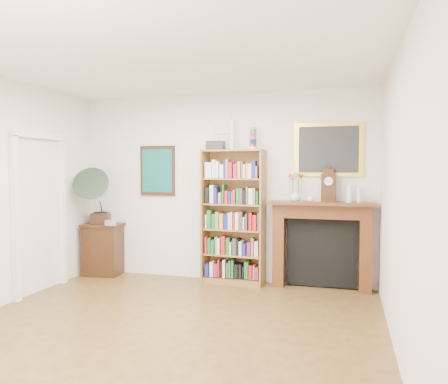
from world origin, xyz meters
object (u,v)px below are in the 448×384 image
Objects in this scene: bottle_left at (349,193)px; bottle_right at (359,195)px; gramophone at (95,192)px; mantel_clock at (329,186)px; teacup at (311,199)px; fireplace at (321,237)px; bookshelf at (233,209)px; side_cabinet at (103,249)px; cd_stack at (110,223)px; flower_vase at (295,196)px.

bottle_right is at bearing -4.36° from bottle_left.
gramophone reaches higher than mantel_clock.
gramophone is 3.31m from teacup.
mantel_clock reaches higher than fireplace.
bookshelf reaches higher than side_cabinet.
mantel_clock is (3.23, 0.27, 0.59)m from cd_stack.
mantel_clock is 5.53× the size of teacup.
mantel_clock reaches higher than side_cabinet.
mantel_clock is at bearing 5.15° from flower_vase.
mantel_clock is (0.09, -0.02, 0.72)m from fireplace.
bottle_right is (3.64, 0.22, 0.47)m from cd_stack.
fireplace is at bearing -15.40° from gramophone.
bookshelf reaches higher than flower_vase.
fireplace reaches higher than side_cabinet.
bottle_right is (0.49, -0.07, 0.60)m from fireplace.
mantel_clock is 2.96× the size of flower_vase.
teacup is at bearing -9.72° from flower_vase.
side_cabinet is 0.91m from gramophone.
side_cabinet is 3.34m from teacup.
gramophone is 3.55m from mantel_clock.
flower_vase is 0.64× the size of bottle_left.
gramophone is at bearing -175.79° from fireplace.
bookshelf is 1.12m from teacup.
cd_stack is at bearing -176.58° from bottle_right.
fireplace is (1.26, 0.08, -0.37)m from bookshelf.
mantel_clock is at bearing 18.21° from teacup.
bookshelf is 1.55× the size of fireplace.
bottle_left is (0.51, 0.04, 0.09)m from teacup.
bottle_left is at bearing 0.12° from flower_vase.
flower_vase is at bearing 179.45° from bottle_right.
bookshelf is 2.21m from gramophone.
flower_vase is 1.87× the size of teacup.
gramophone is at bearing -173.57° from mantel_clock.
side_cabinet is 3.15m from flower_vase.
side_cabinet is 3.62m from mantel_clock.
bottle_left is at bearing -4.06° from side_cabinet.
gramophone is 3.82m from bottle_left.
teacup is 0.34× the size of bottle_left.
bookshelf is 2.23m from side_cabinet.
side_cabinet is 3.97m from bottle_right.
bookshelf is at bearing -176.07° from fireplace.
teacup is at bearing -145.43° from fireplace.
cd_stack is (-3.14, -0.29, 0.13)m from fireplace.
teacup is at bearing -175.69° from bottle_left.
cd_stack is 3.67m from bottle_right.
bottle_right reaches higher than teacup.
flower_vase is (-0.45, -0.04, -0.14)m from mantel_clock.
cd_stack is 1.47× the size of teacup.
fireplace is at bearing 170.16° from mantel_clock.
bottle_left is at bearing 4.29° from bookshelf.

